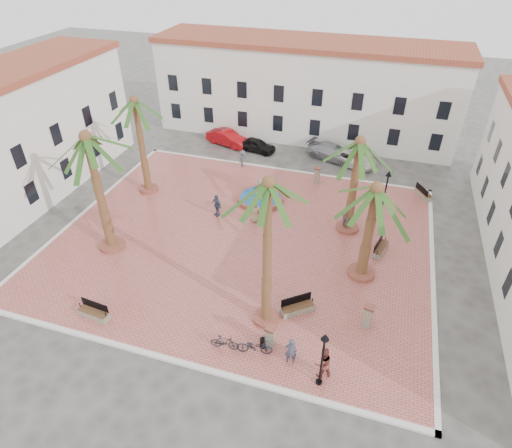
% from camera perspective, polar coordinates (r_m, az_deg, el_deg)
% --- Properties ---
extents(ground, '(120.00, 120.00, 0.00)m').
position_cam_1_polar(ground, '(30.93, -1.77, -2.09)').
color(ground, '#56544F').
rests_on(ground, ground).
extents(plaza, '(26.00, 22.00, 0.15)m').
position_cam_1_polar(plaza, '(30.88, -1.77, -1.98)').
color(plaza, '#C05E55').
rests_on(plaza, ground).
extents(kerb_n, '(26.30, 0.30, 0.16)m').
position_cam_1_polar(kerb_n, '(39.78, 3.40, 7.26)').
color(kerb_n, silver).
rests_on(kerb_n, ground).
extents(kerb_s, '(26.30, 0.30, 0.16)m').
position_cam_1_polar(kerb_s, '(23.80, -10.79, -17.50)').
color(kerb_s, silver).
rests_on(kerb_s, ground).
extents(kerb_e, '(0.30, 22.30, 0.16)m').
position_cam_1_polar(kerb_e, '(30.13, 22.48, -6.33)').
color(kerb_e, silver).
rests_on(kerb_e, ground).
extents(kerb_w, '(0.30, 22.30, 0.16)m').
position_cam_1_polar(kerb_w, '(36.56, -21.44, 1.87)').
color(kerb_w, silver).
rests_on(kerb_w, ground).
extents(building_north, '(30.40, 7.40, 9.50)m').
position_cam_1_polar(building_north, '(46.07, 6.58, 17.46)').
color(building_north, white).
rests_on(building_north, ground).
extents(building_west, '(6.40, 24.40, 10.00)m').
position_cam_1_polar(building_west, '(38.29, -30.33, 9.41)').
color(building_west, white).
rests_on(building_west, ground).
extents(fountain, '(3.76, 3.76, 1.94)m').
position_cam_1_polar(fountain, '(34.85, 0.57, 3.54)').
color(fountain, '#9E4D3B').
rests_on(fountain, plaza).
extents(palm_nw, '(5.10, 5.10, 8.15)m').
position_cam_1_polar(palm_nw, '(34.58, -15.73, 14.30)').
color(palm_nw, '#9E4D3B').
rests_on(palm_nw, plaza).
extents(palm_sw, '(5.71, 5.71, 8.67)m').
position_cam_1_polar(palm_sw, '(28.01, -21.38, 9.03)').
color(palm_sw, '#9E4D3B').
rests_on(palm_sw, plaza).
extents(palm_s, '(4.76, 4.76, 9.35)m').
position_cam_1_polar(palm_s, '(19.87, 1.64, 3.33)').
color(palm_s, '#9E4D3B').
rests_on(palm_s, plaza).
extents(palm_e, '(5.70, 5.70, 6.86)m').
position_cam_1_polar(palm_e, '(25.37, 15.53, 2.94)').
color(palm_e, '#9E4D3B').
rests_on(palm_e, plaza).
extents(palm_ne, '(5.45, 5.45, 7.40)m').
position_cam_1_polar(palm_ne, '(29.33, 13.52, 9.14)').
color(palm_ne, '#9E4D3B').
rests_on(palm_ne, plaza).
extents(bench_s, '(1.98, 0.77, 1.02)m').
position_cam_1_polar(bench_s, '(26.73, -20.79, -11.06)').
color(bench_s, gray).
rests_on(bench_s, plaza).
extents(bench_se, '(1.96, 1.73, 1.06)m').
position_cam_1_polar(bench_se, '(25.43, 5.54, -11.09)').
color(bench_se, gray).
rests_on(bench_se, plaza).
extents(bench_e, '(1.01, 1.96, 0.99)m').
position_cam_1_polar(bench_e, '(30.61, 16.25, -3.20)').
color(bench_e, gray).
rests_on(bench_e, plaza).
extents(bench_ne, '(1.43, 1.84, 0.96)m').
position_cam_1_polar(bench_ne, '(37.95, 21.38, 3.78)').
color(bench_ne, gray).
rests_on(bench_ne, plaza).
extents(lamppost_s, '(0.39, 0.39, 3.63)m').
position_cam_1_polar(lamppost_s, '(20.84, 8.96, -16.37)').
color(lamppost_s, black).
rests_on(lamppost_s, plaza).
extents(lamppost_e, '(0.42, 0.42, 3.90)m').
position_cam_1_polar(lamppost_e, '(33.16, 16.99, 4.85)').
color(lamppost_e, black).
rests_on(lamppost_e, plaza).
extents(bollard_se, '(0.61, 0.61, 1.48)m').
position_cam_1_polar(bollard_se, '(23.32, 1.92, -14.81)').
color(bollard_se, gray).
rests_on(bollard_se, plaza).
extents(bollard_n, '(0.54, 0.54, 1.47)m').
position_cam_1_polar(bollard_n, '(37.47, 8.15, 6.49)').
color(bollard_n, gray).
rests_on(bollard_n, plaza).
extents(bollard_e, '(0.63, 0.63, 1.53)m').
position_cam_1_polar(bollard_e, '(25.03, 14.69, -11.74)').
color(bollard_e, gray).
rests_on(bollard_e, plaza).
extents(litter_bin, '(0.32, 0.32, 0.63)m').
position_cam_1_polar(litter_bin, '(23.64, 0.91, -15.57)').
color(litter_bin, black).
rests_on(litter_bin, plaza).
extents(cyclist_a, '(0.68, 0.50, 1.69)m').
position_cam_1_polar(cyclist_a, '(22.72, 4.67, -16.48)').
color(cyclist_a, '#394157').
rests_on(cyclist_a, plaza).
extents(bicycle_a, '(2.01, 1.01, 1.01)m').
position_cam_1_polar(bicycle_a, '(23.26, -0.20, -15.99)').
color(bicycle_a, black).
rests_on(bicycle_a, plaza).
extents(cyclist_b, '(1.18, 1.12, 1.93)m').
position_cam_1_polar(cyclist_b, '(22.31, 8.91, -17.79)').
color(cyclist_b, maroon).
rests_on(cyclist_b, plaza).
extents(bicycle_b, '(1.61, 0.60, 0.95)m').
position_cam_1_polar(bicycle_b, '(23.52, -4.21, -15.46)').
color(bicycle_b, black).
rests_on(bicycle_b, plaza).
extents(pedestrian_fountain_a, '(1.03, 0.88, 1.79)m').
position_cam_1_polar(pedestrian_fountain_a, '(32.02, -0.17, 1.70)').
color(pedestrian_fountain_a, '#9A8560').
rests_on(pedestrian_fountain_a, plaza).
extents(pedestrian_fountain_b, '(1.15, 0.94, 1.83)m').
position_cam_1_polar(pedestrian_fountain_b, '(32.84, -5.25, 2.53)').
color(pedestrian_fountain_b, '#344862').
rests_on(pedestrian_fountain_b, plaza).
extents(pedestrian_north, '(0.85, 1.16, 1.61)m').
position_cam_1_polar(pedestrian_north, '(39.76, -1.79, 8.72)').
color(pedestrian_north, '#47474C').
rests_on(pedestrian_north, plaza).
extents(pedestrian_east, '(1.14, 1.71, 1.77)m').
position_cam_1_polar(pedestrian_east, '(31.83, 11.82, 0.59)').
color(pedestrian_east, '#71625A').
rests_on(pedestrian_east, plaza).
extents(car_black, '(4.05, 2.20, 1.31)m').
position_cam_1_polar(car_black, '(43.05, 0.10, 10.48)').
color(car_black, black).
rests_on(car_black, ground).
extents(car_red, '(4.77, 2.80, 1.49)m').
position_cam_1_polar(car_red, '(44.49, -3.82, 11.39)').
color(car_red, '#A50B11').
rests_on(car_red, ground).
extents(car_silver, '(5.43, 3.60, 1.46)m').
position_cam_1_polar(car_silver, '(42.06, 10.16, 9.40)').
color(car_silver, '#96979E').
rests_on(car_silver, ground).
extents(car_white, '(5.23, 3.85, 1.32)m').
position_cam_1_polar(car_white, '(41.51, 12.53, 8.62)').
color(car_white, silver).
rests_on(car_white, ground).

